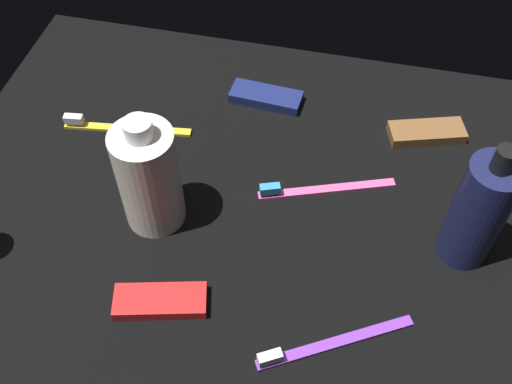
% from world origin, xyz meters
% --- Properties ---
extents(ground_plane, '(0.84, 0.64, 0.01)m').
position_xyz_m(ground_plane, '(0.00, 0.00, -0.01)').
color(ground_plane, black).
extents(lotion_bottle, '(0.06, 0.06, 0.18)m').
position_xyz_m(lotion_bottle, '(-0.26, 0.01, 0.08)').
color(lotion_bottle, '#1A1E46').
rests_on(lotion_bottle, ground_plane).
extents(bodywash_bottle, '(0.07, 0.07, 0.16)m').
position_xyz_m(bodywash_bottle, '(0.12, 0.04, 0.07)').
color(bodywash_bottle, silver).
rests_on(bodywash_bottle, ground_plane).
extents(toothbrush_yellow, '(0.18, 0.04, 0.02)m').
position_xyz_m(toothbrush_yellow, '(0.22, -0.09, 0.01)').
color(toothbrush_yellow, yellow).
rests_on(toothbrush_yellow, ground_plane).
extents(toothbrush_pink, '(0.17, 0.07, 0.02)m').
position_xyz_m(toothbrush_pink, '(-0.07, -0.04, 0.01)').
color(toothbrush_pink, '#E55999').
rests_on(toothbrush_pink, ground_plane).
extents(toothbrush_purple, '(0.16, 0.10, 0.02)m').
position_xyz_m(toothbrush_purple, '(-0.12, 0.17, 0.01)').
color(toothbrush_purple, purple).
rests_on(toothbrush_purple, ground_plane).
extents(snack_bar_brown, '(0.11, 0.07, 0.01)m').
position_xyz_m(snack_bar_brown, '(-0.20, -0.17, 0.01)').
color(snack_bar_brown, brown).
rests_on(snack_bar_brown, ground_plane).
extents(snack_bar_navy, '(0.11, 0.05, 0.01)m').
position_xyz_m(snack_bar_navy, '(0.03, -0.19, 0.01)').
color(snack_bar_navy, navy).
rests_on(snack_bar_navy, ground_plane).
extents(snack_bar_red, '(0.11, 0.06, 0.01)m').
position_xyz_m(snack_bar_red, '(0.07, 0.16, 0.01)').
color(snack_bar_red, red).
rests_on(snack_bar_red, ground_plane).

